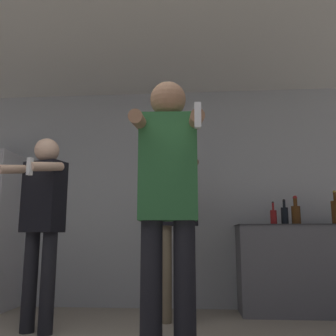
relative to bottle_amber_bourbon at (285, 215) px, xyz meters
The scene contains 10 objects.
wall_back 1.74m from the bottle_amber_bourbon, 168.65° to the left, with size 7.00×0.06×2.55m.
ceiling_slab 2.54m from the bottle_amber_bourbon, 147.58° to the right, with size 7.00×3.29×0.05m.
counter 0.58m from the bottle_amber_bourbon, 20.17° to the left, with size 1.34×0.53×0.92m.
bottle_amber_bourbon is the anchor object (origin of this frame).
bottle_dark_rum 0.12m from the bottle_amber_bourbon, ahead, with size 0.09×0.09×0.31m.
bottle_tall_gin 0.12m from the bottle_amber_bourbon, behind, with size 0.07×0.07×0.25m.
bottle_red_label 0.53m from the bottle_amber_bourbon, ahead, with size 0.09×0.09×0.36m.
person_woman_foreground 2.12m from the bottle_amber_bourbon, 121.38° to the right, with size 0.44×0.49×1.77m.
person_man_side 2.44m from the bottle_amber_bourbon, 158.51° to the right, with size 0.50×0.58×1.66m.
person_spectator_back 1.21m from the bottle_amber_bourbon, 159.03° to the right, with size 0.51×0.54×1.78m.
Camera 1 is at (0.76, -1.62, 0.77)m, focal length 40.00 mm.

